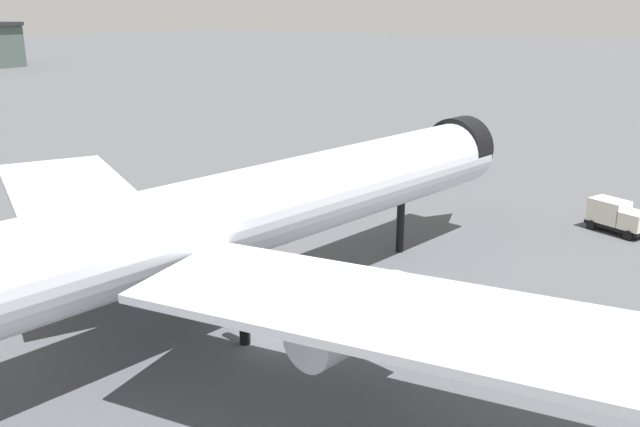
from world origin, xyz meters
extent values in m
plane|color=#4C4F54|center=(0.00, 0.00, 0.00)|extent=(900.00, 900.00, 0.00)
cylinder|color=silver|center=(1.44, 3.34, 7.46)|extent=(55.20, 12.71, 5.74)
cone|color=silver|center=(28.67, -0.17, 7.46)|extent=(6.98, 6.38, 5.62)
cylinder|color=black|center=(27.53, -0.02, 7.89)|extent=(3.30, 6.08, 5.80)
cube|color=silver|center=(-0.81, 18.98, 6.74)|extent=(18.52, 26.10, 0.46)
cylinder|color=#B7BAC1|center=(0.11, 15.87, 4.85)|extent=(8.03, 4.11, 3.16)
cube|color=silver|center=(-4.70, -11.22, 6.74)|extent=(13.21, 25.91, 0.46)
cylinder|color=#B7BAC1|center=(-3.02, -8.45, 4.85)|extent=(8.03, 4.11, 3.16)
cylinder|color=black|center=(18.87, 1.10, 2.30)|extent=(0.69, 0.69, 4.59)
cylinder|color=black|center=(-0.90, 6.68, 2.30)|extent=(0.69, 0.69, 4.59)
cylinder|color=black|center=(-1.67, 0.70, 2.30)|extent=(0.69, 0.69, 4.59)
cube|color=black|center=(35.47, -12.97, 0.62)|extent=(4.05, 5.96, 0.35)
cube|color=silver|center=(34.90, -14.52, 1.60)|extent=(2.92, 2.86, 1.60)
cube|color=silver|center=(35.81, -12.04, 1.90)|extent=(3.29, 3.89, 2.20)
cylinder|color=black|center=(33.73, -14.38, 0.45)|extent=(0.57, 0.94, 0.90)
cylinder|color=black|center=(37.21, -11.56, 0.45)|extent=(0.57, 0.94, 0.90)
cylinder|color=black|center=(35.05, -10.77, 0.45)|extent=(0.57, 0.94, 0.90)
camera|label=1|loc=(-30.23, -25.82, 20.48)|focal=37.96mm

